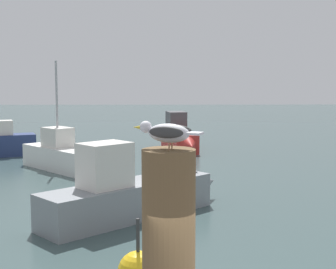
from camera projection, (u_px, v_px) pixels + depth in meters
The scene contains 5 objects.
mooring_post at pixel (169, 255), 2.62m from camera, with size 0.28×0.28×1.13m, color brown.
seagull at pixel (168, 132), 2.55m from camera, with size 0.37×0.21×0.14m.
boat_grey at pixel (139, 192), 11.56m from camera, with size 4.49×4.25×1.85m.
boat_red at pixel (180, 138), 22.14m from camera, with size 1.71×4.21×1.71m.
boat_white at pixel (71, 158), 17.00m from camera, with size 4.10×4.27×3.89m.
Camera 1 is at (-1.18, -3.12, 3.19)m, focal length 52.58 mm.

